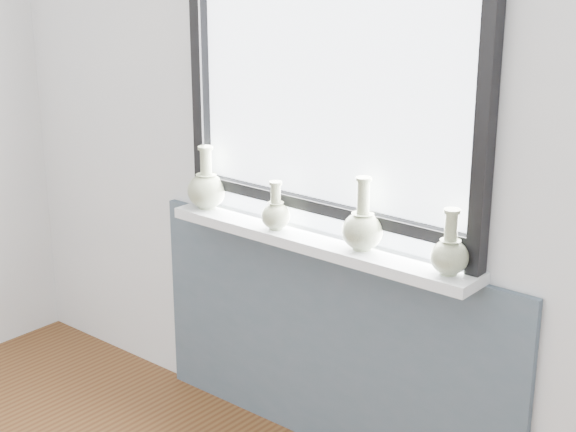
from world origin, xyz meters
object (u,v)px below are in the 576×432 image
Objects in this scene: vase_a at (207,188)px; vase_c at (362,227)px; vase_b at (276,213)px; vase_d at (450,253)px; windowsill at (316,242)px.

vase_a is 0.97× the size of vase_c.
vase_b is at bearing -176.10° from vase_c.
vase_a is 0.39m from vase_b.
vase_d is at bearing -1.69° from vase_c.
vase_d is (0.73, 0.02, 0.01)m from vase_b.
vase_b is (0.39, -0.02, -0.02)m from vase_a.
windowsill is at bearing 179.01° from vase_d.
vase_d is at bearing -0.99° from windowsill.
vase_b is 0.70× the size of vase_c.
vase_a is at bearing -179.76° from windowsill.
vase_a is at bearing 176.63° from vase_b.
windowsill is 5.02× the size of vase_c.
vase_d is (1.12, -0.01, -0.01)m from vase_a.
vase_a is 1.12m from vase_d.
vase_c reaches higher than vase_b.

